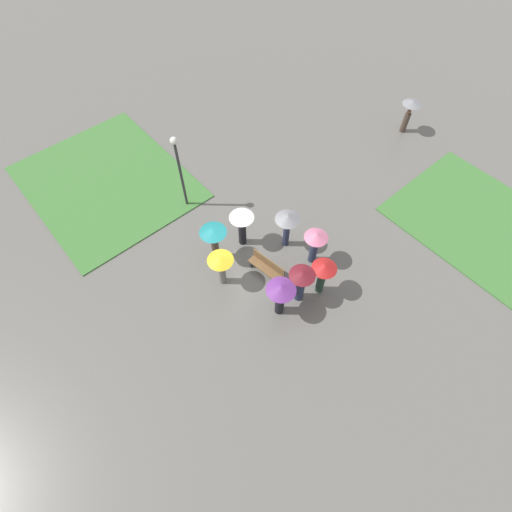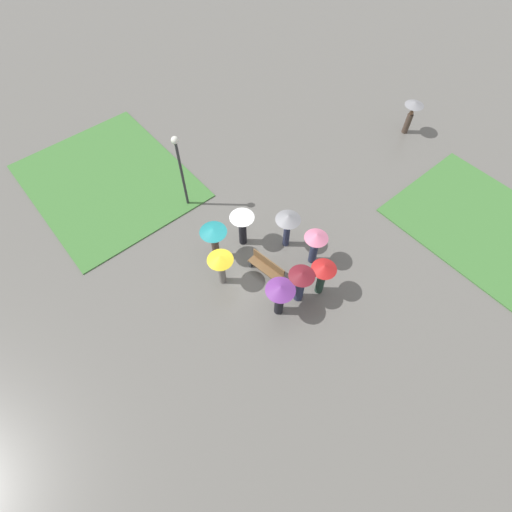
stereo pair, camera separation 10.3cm
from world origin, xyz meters
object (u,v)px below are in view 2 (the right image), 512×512
object	(u,v)px
park_bench	(267,267)
crowd_person_red	(323,273)
crowd_person_pink	(315,242)
crowd_person_yellow	(221,262)
crowd_person_teal	(214,236)
crowd_person_maroon	(301,282)
crowd_person_grey	(288,222)
lone_walker_far_path	(412,111)
lamp_post	(180,163)
crowd_person_purple	(280,294)
crowd_person_white	(242,223)

from	to	relation	value
park_bench	crowd_person_red	bearing A→B (deg)	20.32
park_bench	crowd_person_pink	world-z (taller)	crowd_person_pink
crowd_person_yellow	crowd_person_teal	xyz separation A→B (m)	(-1.18, 0.56, 0.02)
crowd_person_red	crowd_person_maroon	xyz separation A→B (m)	(-0.31, -0.88, -0.12)
crowd_person_grey	lone_walker_far_path	xyz separation A→B (m)	(-1.40, 10.24, -0.19)
lamp_post	crowd_person_maroon	size ratio (longest dim) A/B	2.09
crowd_person_yellow	crowd_person_purple	xyz separation A→B (m)	(2.54, 0.84, 0.00)
lamp_post	crowd_person_pink	size ratio (longest dim) A/B	2.13
lone_walker_far_path	park_bench	bearing A→B (deg)	-40.44
crowd_person_purple	crowd_person_maroon	world-z (taller)	crowd_person_purple
crowd_person_white	crowd_person_red	world-z (taller)	crowd_person_white
lamp_post	crowd_person_yellow	size ratio (longest dim) A/B	2.16
lone_walker_far_path	crowd_person_red	bearing A→B (deg)	-29.59
park_bench	crowd_person_red	size ratio (longest dim) A/B	0.89
lamp_post	crowd_person_purple	bearing A→B (deg)	-4.04
crowd_person_yellow	crowd_person_red	distance (m)	4.00
crowd_person_yellow	crowd_person_purple	distance (m)	2.67
crowd_person_red	crowd_person_teal	distance (m)	4.64
crowd_person_white	crowd_person_purple	distance (m)	3.73
crowd_person_teal	crowd_person_purple	bearing A→B (deg)	175.76
park_bench	crowd_person_grey	world-z (taller)	crowd_person_grey
crowd_person_teal	crowd_person_pink	bearing A→B (deg)	-141.98
crowd_person_grey	crowd_person_maroon	size ratio (longest dim) A/B	1.04
crowd_person_white	crowd_person_yellow	bearing A→B (deg)	-58.84
lamp_post	crowd_person_grey	xyz separation A→B (m)	(4.79, 1.96, -1.05)
lamp_post	crowd_person_teal	xyz separation A→B (m)	(3.32, -0.78, -1.16)
park_bench	lamp_post	bearing A→B (deg)	175.29
crowd_person_yellow	crowd_person_teal	bearing A→B (deg)	45.85
park_bench	crowd_person_yellow	xyz separation A→B (m)	(-0.90, -1.65, 0.94)
crowd_person_teal	crowd_person_pink	distance (m)	4.15
crowd_person_red	crowd_person_purple	size ratio (longest dim) A/B	0.99
crowd_person_yellow	crowd_person_white	xyz separation A→B (m)	(-1.03, 1.93, -0.07)
crowd_person_grey	crowd_person_purple	bearing A→B (deg)	-61.83
park_bench	crowd_person_maroon	world-z (taller)	crowd_person_maroon
lamp_post	crowd_person_yellow	world-z (taller)	lamp_post
crowd_person_white	crowd_person_purple	size ratio (longest dim) A/B	0.99
crowd_person_purple	crowd_person_pink	world-z (taller)	crowd_person_purple
crowd_person_yellow	crowd_person_white	distance (m)	2.18
crowd_person_red	crowd_person_grey	distance (m)	2.69
crowd_person_pink	crowd_person_maroon	world-z (taller)	crowd_person_maroon
crowd_person_white	crowd_person_teal	distance (m)	1.38
lamp_post	crowd_person_white	size ratio (longest dim) A/B	2.08
crowd_person_red	crowd_person_maroon	distance (m)	0.94
crowd_person_yellow	crowd_person_red	world-z (taller)	crowd_person_red
park_bench	lone_walker_far_path	distance (m)	12.09
lamp_post	crowd_person_red	bearing A→B (deg)	10.66
crowd_person_red	crowd_person_purple	xyz separation A→B (m)	(-0.38, -1.89, 0.03)
crowd_person_white	crowd_person_red	size ratio (longest dim) A/B	1.00
crowd_person_maroon	lone_walker_far_path	bearing A→B (deg)	112.67
crowd_person_purple	crowd_person_maroon	bearing A→B (deg)	-152.39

